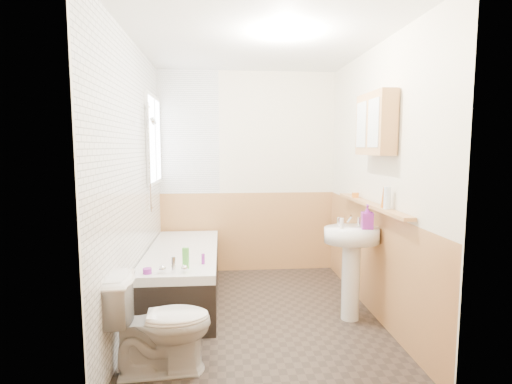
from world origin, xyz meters
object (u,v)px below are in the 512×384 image
at_px(bathtub, 183,273).
at_px(toilet, 160,324).
at_px(medicine_cabinet, 375,124).
at_px(sink, 351,254).
at_px(pine_shelf, 370,204).

bearing_deg(bathtub, toilet, -91.28).
bearing_deg(bathtub, medicine_cabinet, -20.21).
distance_m(bathtub, medicine_cabinet, 2.38).
distance_m(sink, medicine_cabinet, 1.18).
xyz_separation_m(toilet, pine_shelf, (1.80, 0.82, 0.70)).
bearing_deg(toilet, bathtub, -4.81).
xyz_separation_m(toilet, sink, (1.60, 0.72, 0.26)).
bearing_deg(sink, pine_shelf, 31.26).
relative_size(bathtub, sink, 1.84).
relative_size(bathtub, pine_shelf, 1.13).
distance_m(toilet, sink, 1.78).
bearing_deg(bathtub, sink, -21.37).
xyz_separation_m(sink, medicine_cabinet, (0.17, -0.03, 1.16)).
relative_size(pine_shelf, medicine_cabinet, 2.63).
bearing_deg(sink, medicine_cabinet, -3.51).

